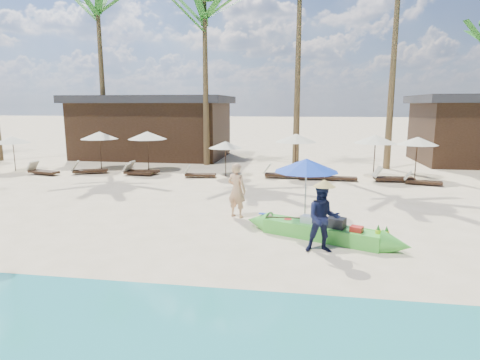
# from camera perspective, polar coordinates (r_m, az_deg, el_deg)

# --- Properties ---
(ground) EXTENTS (240.00, 240.00, 0.00)m
(ground) POSITION_cam_1_polar(r_m,az_deg,el_deg) (10.91, -5.02, -9.15)
(ground) COLOR beige
(ground) RESTS_ON ground
(wet_sand_strip) EXTENTS (240.00, 4.50, 0.01)m
(wet_sand_strip) POSITION_cam_1_polar(r_m,az_deg,el_deg) (6.66, -16.21, -23.37)
(wet_sand_strip) COLOR tan
(wet_sand_strip) RESTS_ON ground
(green_canoe) EXTENTS (4.99, 2.36, 0.67)m
(green_canoe) POSITION_cam_1_polar(r_m,az_deg,el_deg) (11.47, 11.46, -7.14)
(green_canoe) COLOR #4BCC3E
(green_canoe) RESTS_ON ground
(tourist) EXTENTS (0.78, 0.66, 1.82)m
(tourist) POSITION_cam_1_polar(r_m,az_deg,el_deg) (13.24, -0.47, -1.47)
(tourist) COLOR tan
(tourist) RESTS_ON ground
(vendor_green) EXTENTS (0.91, 0.74, 1.75)m
(vendor_green) POSITION_cam_1_polar(r_m,az_deg,el_deg) (10.33, 11.72, -5.37)
(vendor_green) COLOR #151A3B
(vendor_green) RESTS_ON ground
(blue_umbrella) EXTENTS (1.96, 1.96, 2.10)m
(blue_umbrella) POSITION_cam_1_polar(r_m,az_deg,el_deg) (12.21, 9.42, 2.09)
(blue_umbrella) COLOR #99999E
(blue_umbrella) RESTS_ON ground
(resort_parasol_2) EXTENTS (1.90, 1.90, 1.96)m
(resort_parasol_2) POSITION_cam_1_polar(r_m,az_deg,el_deg) (25.88, -29.63, 5.00)
(resort_parasol_2) COLOR #321F14
(resort_parasol_2) RESTS_ON ground
(resort_parasol_3) EXTENTS (2.12, 2.12, 2.18)m
(resort_parasol_3) POSITION_cam_1_polar(r_m,az_deg,el_deg) (24.46, -19.36, 6.01)
(resort_parasol_3) COLOR #321F14
(resort_parasol_3) RESTS_ON ground
(lounger_3_left) EXTENTS (1.91, 0.98, 0.62)m
(lounger_3_left) POSITION_cam_1_polar(r_m,az_deg,el_deg) (23.99, -26.36, 1.19)
(lounger_3_left) COLOR #321F14
(lounger_3_left) RESTS_ON ground
(lounger_3_right) EXTENTS (1.93, 1.16, 0.63)m
(lounger_3_right) POSITION_cam_1_polar(r_m,az_deg,el_deg) (23.28, -20.85, 1.34)
(lounger_3_right) COLOR #321F14
(lounger_3_right) RESTS_ON ground
(resort_parasol_4) EXTENTS (2.17, 2.17, 2.23)m
(resort_parasol_4) POSITION_cam_1_polar(r_m,az_deg,el_deg) (23.01, -13.04, 6.20)
(resort_parasol_4) COLOR #321F14
(resort_parasol_4) RESTS_ON ground
(lounger_4_left) EXTENTS (1.69, 0.69, 0.56)m
(lounger_4_left) POSITION_cam_1_polar(r_m,az_deg,el_deg) (21.97, -14.47, 1.13)
(lounger_4_left) COLOR #321F14
(lounger_4_left) RESTS_ON ground
(lounger_4_right) EXTENTS (1.84, 0.70, 0.61)m
(lounger_4_right) POSITION_cam_1_polar(r_m,az_deg,el_deg) (22.35, -13.92, 1.36)
(lounger_4_right) COLOR #321F14
(lounger_4_right) RESTS_ON ground
(resort_parasol_5) EXTENTS (1.78, 1.78, 1.84)m
(resort_parasol_5) POSITION_cam_1_polar(r_m,az_deg,el_deg) (20.82, -2.07, 5.03)
(resort_parasol_5) COLOR #321F14
(resort_parasol_5) RESTS_ON ground
(lounger_5_left) EXTENTS (1.70, 0.67, 0.56)m
(lounger_5_left) POSITION_cam_1_polar(r_m,az_deg,el_deg) (20.78, -5.97, 0.88)
(lounger_5_left) COLOR #321F14
(lounger_5_left) RESTS_ON ground
(resort_parasol_6) EXTENTS (2.17, 2.17, 2.24)m
(resort_parasol_6) POSITION_cam_1_polar(r_m,az_deg,el_deg) (20.88, 7.96, 5.95)
(resort_parasol_6) COLOR #321F14
(resort_parasol_6) RESTS_ON ground
(lounger_6_left) EXTENTS (1.96, 0.62, 0.66)m
(lounger_6_left) POSITION_cam_1_polar(r_m,az_deg,el_deg) (20.59, 5.77, 0.89)
(lounger_6_left) COLOR #321F14
(lounger_6_left) RESTS_ON ground
(lounger_6_right) EXTENTS (1.84, 0.82, 0.60)m
(lounger_6_right) POSITION_cam_1_polar(r_m,az_deg,el_deg) (20.34, 10.33, 0.59)
(lounger_6_right) COLOR #321F14
(lounger_6_right) RESTS_ON ground
(resort_parasol_7) EXTENTS (2.15, 2.15, 2.21)m
(resort_parasol_7) POSITION_cam_1_polar(r_m,az_deg,el_deg) (21.39, 18.72, 5.54)
(resort_parasol_7) COLOR #321F14
(resort_parasol_7) RESTS_ON ground
(lounger_7_left) EXTENTS (1.64, 0.57, 0.55)m
(lounger_7_left) POSITION_cam_1_polar(r_m,az_deg,el_deg) (20.36, 13.83, 0.42)
(lounger_7_left) COLOR #321F14
(lounger_7_left) RESTS_ON ground
(lounger_7_right) EXTENTS (1.98, 0.72, 0.66)m
(lounger_7_right) POSITION_cam_1_polar(r_m,az_deg,el_deg) (20.80, 20.70, 0.35)
(lounger_7_right) COLOR #321F14
(lounger_7_right) RESTS_ON ground
(resort_parasol_8) EXTENTS (2.04, 2.04, 2.10)m
(resort_parasol_8) POSITION_cam_1_polar(r_m,az_deg,el_deg) (22.23, 23.93, 5.10)
(resort_parasol_8) COLOR #321F14
(resort_parasol_8) RESTS_ON ground
(lounger_8_left) EXTENTS (1.74, 0.91, 0.57)m
(lounger_8_left) POSITION_cam_1_polar(r_m,az_deg,el_deg) (20.58, 24.34, -0.10)
(lounger_8_left) COLOR #321F14
(lounger_8_left) RESTS_ON ground
(palm_2) EXTENTS (2.08, 2.08, 11.33)m
(palm_2) POSITION_cam_1_polar(r_m,az_deg,el_deg) (28.72, -19.54, 21.09)
(palm_2) COLOR brown
(palm_2) RESTS_ON ground
(palm_3) EXTENTS (2.08, 2.08, 10.52)m
(palm_3) POSITION_cam_1_polar(r_m,az_deg,el_deg) (25.41, -5.05, 21.69)
(palm_3) COLOR brown
(palm_3) RESTS_ON ground
(palm_4) EXTENTS (2.08, 2.08, 11.70)m
(palm_4) POSITION_cam_1_polar(r_m,az_deg,el_deg) (24.66, 8.48, 24.04)
(palm_4) COLOR brown
(palm_4) RESTS_ON ground
(pavilion_west) EXTENTS (10.80, 6.60, 4.30)m
(pavilion_west) POSITION_cam_1_polar(r_m,az_deg,el_deg) (29.44, -12.21, 7.48)
(pavilion_west) COLOR #321F14
(pavilion_west) RESTS_ON ground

